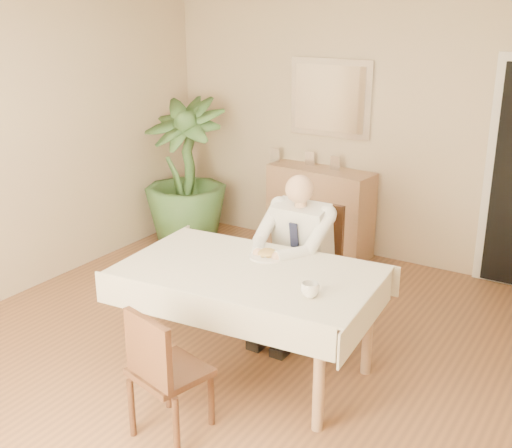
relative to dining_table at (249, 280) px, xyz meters
The scene contains 16 objects.
room 0.65m from the dining_table, 168.10° to the right, with size 5.00×5.02×2.60m.
mirror 2.66m from the dining_table, 104.03° to the left, with size 0.86×0.04×0.76m.
dining_table is the anchor object (origin of this frame).
chair_far 0.90m from the dining_table, 90.00° to the left, with size 0.45×0.45×0.96m.
chair_near 0.93m from the dining_table, 91.11° to the right, with size 0.47×0.48×0.82m.
seated_man 0.59m from the dining_table, 90.00° to the left, with size 0.48×0.72×1.24m.
plate 0.26m from the dining_table, 91.35° to the left, with size 0.26×0.26×0.02m, color white.
food 0.27m from the dining_table, 91.35° to the left, with size 0.14×0.14×0.06m, color olive.
knife 0.22m from the dining_table, 79.57° to the left, with size 0.01×0.01×0.13m, color silver.
fork 0.22m from the dining_table, 103.83° to the left, with size 0.01×0.01×0.13m, color silver.
coffee_mug 0.58m from the dining_table, 16.96° to the right, with size 0.11×0.11×0.09m, color white.
sideboard 2.38m from the dining_table, 104.91° to the left, with size 1.09×0.37×0.87m, color #966D48.
photo_frame_left 2.59m from the dining_table, 116.52° to the left, with size 0.10×0.02×0.14m, color silver.
photo_frame_center 2.51m from the dining_table, 108.17° to the left, with size 0.10×0.02×0.14m, color silver.
photo_frame_right 2.38m from the dining_table, 101.49° to the left, with size 0.10×0.02×0.14m, color silver.
potted_palm 2.62m from the dining_table, 137.23° to the left, with size 0.85×0.85×1.53m, color #335728.
Camera 1 is at (2.27, -3.29, 2.43)m, focal length 45.00 mm.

